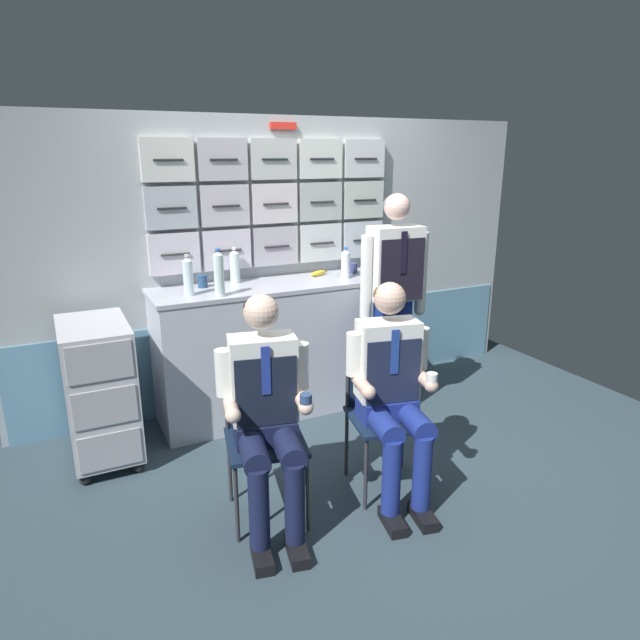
% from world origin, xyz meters
% --- Properties ---
extents(ground, '(4.80, 4.80, 0.04)m').
position_xyz_m(ground, '(0.00, 0.00, -0.02)').
color(ground, '#2E3F48').
extents(galley_bulkhead, '(4.20, 0.14, 2.15)m').
position_xyz_m(galley_bulkhead, '(-0.02, 1.37, 1.10)').
color(galley_bulkhead, '#A2ABAE').
rests_on(galley_bulkhead, ground).
extents(galley_counter, '(1.74, 0.53, 0.99)m').
position_xyz_m(galley_counter, '(-0.24, 1.09, 0.49)').
color(galley_counter, silver).
rests_on(galley_counter, ground).
extents(service_trolley, '(0.40, 0.65, 0.90)m').
position_xyz_m(service_trolley, '(-1.48, 0.91, 0.48)').
color(service_trolley, black).
rests_on(service_trolley, ground).
extents(folding_chair_left, '(0.47, 0.47, 0.85)m').
position_xyz_m(folding_chair_left, '(-0.75, -0.02, 0.53)').
color(folding_chair_left, '#2D2D33').
rests_on(folding_chair_left, ground).
extents(crew_member_left, '(0.49, 0.63, 1.23)m').
position_xyz_m(crew_member_left, '(-0.78, -0.18, 0.68)').
color(crew_member_left, black).
rests_on(crew_member_left, ground).
extents(folding_chair_right, '(0.47, 0.48, 0.85)m').
position_xyz_m(folding_chair_right, '(-0.04, -0.07, 0.53)').
color(folding_chair_right, '#2D2D33').
rests_on(folding_chair_right, ground).
extents(crew_member_right, '(0.49, 0.63, 1.23)m').
position_xyz_m(crew_member_right, '(-0.07, -0.23, 0.67)').
color(crew_member_right, black).
rests_on(crew_member_right, ground).
extents(crew_member_standing, '(0.52, 0.28, 1.63)m').
position_xyz_m(crew_member_standing, '(0.50, 0.64, 0.96)').
color(crew_member_standing, black).
rests_on(crew_member_standing, ground).
extents(water_bottle_tall, '(0.07, 0.07, 0.23)m').
position_xyz_m(water_bottle_tall, '(0.32, 1.02, 1.10)').
color(water_bottle_tall, silver).
rests_on(water_bottle_tall, galley_counter).
extents(water_bottle_short, '(0.07, 0.07, 0.27)m').
position_xyz_m(water_bottle_short, '(-0.86, 1.01, 1.12)').
color(water_bottle_short, silver).
rests_on(water_bottle_short, galley_counter).
extents(sparkling_bottle_green, '(0.07, 0.07, 0.26)m').
position_xyz_m(sparkling_bottle_green, '(-0.47, 1.24, 1.11)').
color(sparkling_bottle_green, silver).
rests_on(sparkling_bottle_green, galley_counter).
extents(water_bottle_blue_cap, '(0.07, 0.07, 0.32)m').
position_xyz_m(water_bottle_blue_cap, '(-0.68, 0.90, 1.14)').
color(water_bottle_blue_cap, silver).
rests_on(water_bottle_blue_cap, galley_counter).
extents(coffee_cup_white, '(0.07, 0.07, 0.09)m').
position_xyz_m(coffee_cup_white, '(-0.72, 1.20, 1.03)').
color(coffee_cup_white, navy).
rests_on(coffee_cup_white, galley_counter).
extents(paper_cup_blue, '(0.07, 0.07, 0.08)m').
position_xyz_m(paper_cup_blue, '(0.45, 1.15, 1.03)').
color(paper_cup_blue, navy).
rests_on(paper_cup_blue, galley_counter).
extents(paper_cup_tan, '(0.06, 0.06, 0.09)m').
position_xyz_m(paper_cup_tan, '(0.46, 1.25, 1.03)').
color(paper_cup_tan, silver).
rests_on(paper_cup_tan, galley_counter).
extents(snack_banana, '(0.17, 0.10, 0.04)m').
position_xyz_m(snack_banana, '(0.17, 1.19, 1.01)').
color(snack_banana, yellow).
rests_on(snack_banana, galley_counter).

